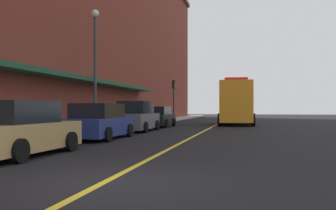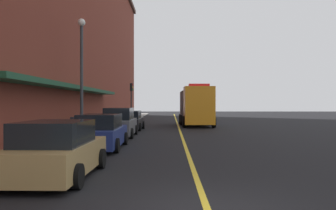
# 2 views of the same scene
# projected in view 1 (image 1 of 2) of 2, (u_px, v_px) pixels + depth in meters

# --- Properties ---
(ground_plane) EXTENTS (112.00, 112.00, 0.00)m
(ground_plane) POSITION_uv_depth(u_px,v_px,m) (216.00, 125.00, 31.67)
(ground_plane) COLOR black
(sidewalk_left) EXTENTS (2.40, 70.00, 0.15)m
(sidewalk_left) POSITION_uv_depth(u_px,v_px,m) (145.00, 123.00, 32.97)
(sidewalk_left) COLOR #9E9B93
(sidewalk_left) RESTS_ON ground
(lane_center_stripe) EXTENTS (0.16, 70.00, 0.01)m
(lane_center_stripe) POSITION_uv_depth(u_px,v_px,m) (216.00, 125.00, 31.67)
(lane_center_stripe) COLOR gold
(lane_center_stripe) RESTS_ON ground
(brick_building_left) EXTENTS (11.98, 64.00, 19.04)m
(brick_building_left) POSITION_uv_depth(u_px,v_px,m) (71.00, 17.00, 33.46)
(brick_building_left) COLOR maroon
(brick_building_left) RESTS_ON ground
(parked_car_0) EXTENTS (2.18, 4.44, 1.63)m
(parked_car_0) POSITION_uv_depth(u_px,v_px,m) (18.00, 130.00, 11.08)
(parked_car_0) COLOR #A5844C
(parked_car_0) RESTS_ON ground
(parked_car_1) EXTENTS (2.13, 4.80, 1.62)m
(parked_car_1) POSITION_uv_depth(u_px,v_px,m) (99.00, 122.00, 17.16)
(parked_car_1) COLOR navy
(parked_car_1) RESTS_ON ground
(parked_car_2) EXTENTS (2.04, 4.43, 1.83)m
(parked_car_2) POSITION_uv_depth(u_px,v_px,m) (137.00, 117.00, 22.85)
(parked_car_2) COLOR #595B60
(parked_car_2) RESTS_ON ground
(parked_car_3) EXTENTS (2.21, 4.21, 1.53)m
(parked_car_3) POSITION_uv_depth(u_px,v_px,m) (157.00, 117.00, 28.10)
(parked_car_3) COLOR black
(parked_car_3) RESTS_ON ground
(utility_truck) EXTENTS (3.06, 7.63, 3.80)m
(utility_truck) POSITION_uv_depth(u_px,v_px,m) (236.00, 103.00, 32.00)
(utility_truck) COLOR orange
(utility_truck) RESTS_ON ground
(parking_meter_0) EXTENTS (0.14, 0.18, 1.33)m
(parking_meter_0) POSITION_uv_depth(u_px,v_px,m) (72.00, 116.00, 17.50)
(parking_meter_0) COLOR #4C4C51
(parking_meter_0) RESTS_ON sidewalk_left
(parking_meter_1) EXTENTS (0.14, 0.18, 1.33)m
(parking_meter_1) POSITION_uv_depth(u_px,v_px,m) (48.00, 117.00, 15.40)
(parking_meter_1) COLOR #4C4C51
(parking_meter_1) RESTS_ON sidewalk_left
(street_lamp_left) EXTENTS (0.44, 0.44, 6.94)m
(street_lamp_left) POSITION_uv_depth(u_px,v_px,m) (95.00, 56.00, 21.61)
(street_lamp_left) COLOR #33383D
(street_lamp_left) RESTS_ON sidewalk_left
(traffic_light_near) EXTENTS (0.38, 0.36, 4.30)m
(traffic_light_near) POSITION_uv_depth(u_px,v_px,m) (174.00, 92.00, 40.82)
(traffic_light_near) COLOR #232326
(traffic_light_near) RESTS_ON sidewalk_left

